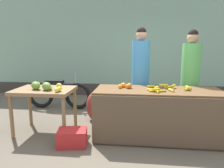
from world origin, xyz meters
The scene contains 12 objects.
ground_plane centered at (0.00, 0.00, 0.00)m, with size 24.00×24.00×0.00m, color #665B4C.
market_wall_back centered at (0.00, 3.03, 1.49)m, with size 9.61×0.23×3.04m.
fruit_stall_counter centered at (0.43, -0.01, 0.41)m, with size 2.06×0.79×0.83m.
side_table_wooden centered at (-1.52, 0.00, 0.69)m, with size 1.00×0.73×0.80m.
banana_bunch_pile centered at (0.56, 0.00, 0.86)m, with size 0.73×0.53×0.07m.
orange_pile centered at (-0.11, 0.08, 0.87)m, with size 0.23×0.18×0.09m.
mango_papaya_pile centered at (-1.48, -0.08, 0.86)m, with size 0.64×0.55×0.14m.
vendor_woman_blue_shirt centered at (0.15, 0.63, 0.95)m, with size 0.34×0.34×1.88m.
vendor_woman_green_shirt centered at (1.08, 0.62, 0.92)m, with size 0.34×0.34×1.83m.
parked_motorcycle centered at (-1.81, 1.43, 0.40)m, with size 1.60×0.18×0.88m.
produce_crate centered at (-0.90, -0.46, 0.13)m, with size 0.44×0.32×0.26m, color red.
produce_sack centered at (-0.77, 0.71, 0.30)m, with size 0.36×0.30×0.59m, color maroon.
Camera 1 is at (0.07, -3.44, 1.54)m, focal length 33.84 mm.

